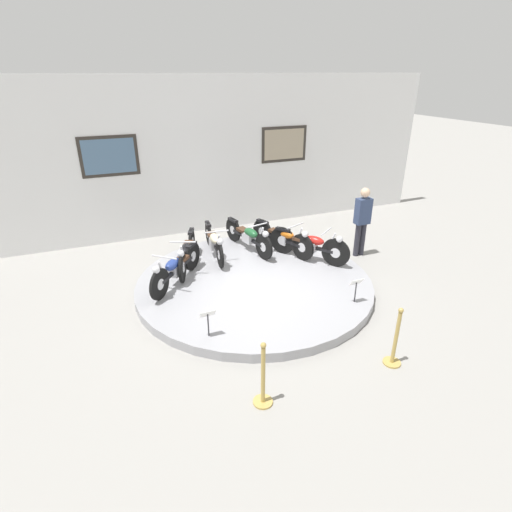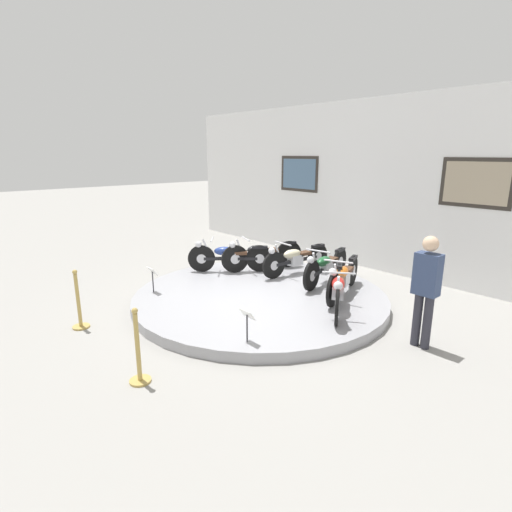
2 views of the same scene
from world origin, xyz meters
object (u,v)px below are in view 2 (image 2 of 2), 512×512
motorcycle_orange (343,277)px  motorcycle_red (338,288)px  stanchion_post_left_of_entry (79,308)px  motorcycle_cream (295,258)px  info_placard_front_left (152,274)px  motorcycle_green (326,265)px  info_placard_front_centre (247,318)px  stanchion_post_right_of_entry (138,358)px  motorcycle_blue (229,256)px  motorcycle_black (261,254)px  visitor_standing (426,285)px

motorcycle_orange → motorcycle_red: (0.38, -0.66, 0.01)m
motorcycle_red → stanchion_post_left_of_entry: bearing=-127.0°
motorcycle_cream → info_placard_front_left: motorcycle_cream is taller
motorcycle_cream → motorcycle_orange: (1.61, -0.39, 0.01)m
stanchion_post_left_of_entry → motorcycle_green: bearing=71.3°
motorcycle_red → motorcycle_cream: bearing=152.4°
motorcycle_orange → stanchion_post_left_of_entry: bearing=-118.6°
info_placard_front_centre → motorcycle_red: bearing=86.8°
motorcycle_cream → stanchion_post_right_of_entry: (1.54, -4.57, -0.21)m
motorcycle_blue → motorcycle_black: size_ratio=0.82×
motorcycle_black → motorcycle_red: motorcycle_red is taller
info_placard_front_left → stanchion_post_right_of_entry: 2.98m
visitor_standing → motorcycle_cream: bearing=165.2°
motorcycle_cream → stanchion_post_right_of_entry: 4.83m
motorcycle_cream → stanchion_post_right_of_entry: stanchion_post_right_of_entry is taller
motorcycle_cream → info_placard_front_left: bearing=-108.4°
motorcycle_blue → motorcycle_black: 0.76m
motorcycle_cream → info_placard_front_centre: motorcycle_cream is taller
info_placard_front_centre → visitor_standing: 2.68m
motorcycle_blue → motorcycle_cream: bearing=42.8°
motorcycle_blue → motorcycle_orange: size_ratio=0.81×
motorcycle_red → info_placard_front_left: size_ratio=3.24×
info_placard_front_left → motorcycle_red: bearing=33.6°
motorcycle_black → motorcycle_blue: bearing=-120.3°
motorcycle_green → stanchion_post_left_of_entry: size_ratio=1.89×
motorcycle_green → stanchion_post_left_of_entry: 4.83m
motorcycle_cream → stanchion_post_left_of_entry: bearing=-98.4°
info_placard_front_left → info_placard_front_centre: (2.89, 0.00, 0.00)m
motorcycle_orange → motorcycle_red: motorcycle_red is taller
motorcycle_cream → stanchion_post_left_of_entry: size_ratio=1.90×
motorcycle_black → motorcycle_orange: bearing=-0.0°
motorcycle_green → stanchion_post_right_of_entry: (0.67, -4.57, -0.22)m
stanchion_post_left_of_entry → stanchion_post_right_of_entry: same height
motorcycle_green → info_placard_front_centre: motorcycle_green is taller
motorcycle_red → stanchion_post_left_of_entry: (-2.66, -3.53, -0.24)m
motorcycle_red → motorcycle_black: bearing=166.5°
motorcycle_blue → motorcycle_green: motorcycle_blue is taller
motorcycle_black → motorcycle_orange: motorcycle_black is taller
motorcycle_red → stanchion_post_left_of_entry: stanchion_post_left_of_entry is taller
info_placard_front_centre → motorcycle_blue: bearing=146.4°
visitor_standing → motorcycle_red: bearing=-175.3°
info_placard_front_left → stanchion_post_right_of_entry: stanchion_post_right_of_entry is taller
motorcycle_green → info_placard_front_left: (-1.88, -3.04, -0.01)m
stanchion_post_right_of_entry → motorcycle_red: bearing=82.8°
motorcycle_blue → motorcycle_red: 3.12m
info_placard_front_centre → stanchion_post_left_of_entry: stanchion_post_left_of_entry is taller
motorcycle_red → stanchion_post_right_of_entry: 3.57m
stanchion_post_left_of_entry → motorcycle_orange: bearing=61.4°
stanchion_post_right_of_entry → motorcycle_cream: bearing=108.7°
motorcycle_black → info_placard_front_centre: 3.73m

